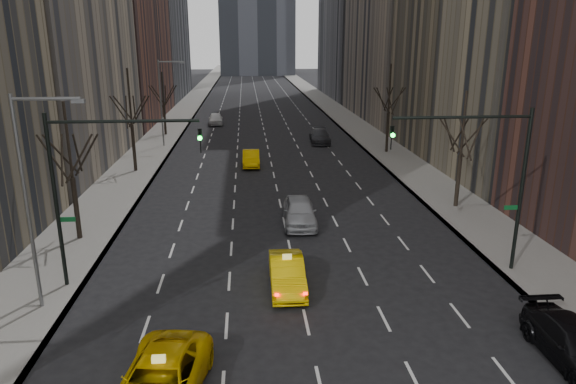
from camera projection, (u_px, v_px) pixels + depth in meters
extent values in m
cube|color=slate|center=(181.00, 114.00, 79.30)|extent=(4.50, 320.00, 0.15)
cube|color=slate|center=(338.00, 113.00, 81.23)|extent=(4.50, 320.00, 0.15)
cylinder|color=black|center=(76.00, 208.00, 29.11)|extent=(0.28, 0.28, 3.57)
cylinder|color=black|center=(68.00, 140.00, 28.00)|extent=(0.16, 0.16, 4.25)
cylinder|color=black|center=(77.00, 153.00, 29.07)|extent=(0.42, 1.80, 2.52)
cylinder|color=black|center=(87.00, 155.00, 28.60)|extent=(1.74, 0.72, 2.52)
cylinder|color=black|center=(79.00, 158.00, 27.78)|extent=(1.46, 1.25, 2.52)
cylinder|color=black|center=(62.00, 160.00, 27.43)|extent=(0.42, 1.80, 2.52)
cylinder|color=black|center=(53.00, 158.00, 27.91)|extent=(1.74, 0.72, 2.52)
cylinder|color=black|center=(61.00, 155.00, 28.73)|extent=(1.46, 1.25, 2.52)
cylinder|color=black|center=(134.00, 148.00, 44.34)|extent=(0.28, 0.28, 3.99)
cylinder|color=black|center=(129.00, 97.00, 43.09)|extent=(0.16, 0.16, 4.75)
cylinder|color=black|center=(134.00, 109.00, 44.24)|extent=(0.42, 1.80, 2.52)
cylinder|color=black|center=(141.00, 110.00, 43.76)|extent=(1.74, 0.72, 2.52)
cylinder|color=black|center=(137.00, 111.00, 42.94)|extent=(1.46, 1.25, 2.52)
cylinder|color=black|center=(127.00, 112.00, 42.60)|extent=(0.42, 1.80, 2.52)
cylinder|color=black|center=(120.00, 111.00, 43.07)|extent=(1.74, 0.72, 2.52)
cylinder|color=black|center=(124.00, 110.00, 43.90)|extent=(1.46, 1.25, 2.52)
cylinder|color=black|center=(165.00, 120.00, 61.62)|extent=(0.28, 0.28, 3.36)
cylinder|color=black|center=(163.00, 89.00, 60.58)|extent=(0.16, 0.16, 4.00)
cylinder|color=black|center=(166.00, 95.00, 61.62)|extent=(0.42, 1.80, 2.52)
cylinder|color=black|center=(170.00, 96.00, 61.14)|extent=(1.74, 0.72, 2.52)
cylinder|color=black|center=(168.00, 96.00, 60.32)|extent=(1.46, 1.25, 2.52)
cylinder|color=black|center=(161.00, 97.00, 59.97)|extent=(0.42, 1.80, 2.52)
cylinder|color=black|center=(156.00, 96.00, 60.45)|extent=(1.74, 0.72, 2.52)
cylinder|color=black|center=(158.00, 96.00, 61.27)|extent=(1.46, 1.25, 2.52)
cylinder|color=black|center=(458.00, 181.00, 34.82)|extent=(0.28, 0.28, 3.57)
cylinder|color=black|center=(464.00, 123.00, 33.70)|extent=(0.16, 0.16, 4.25)
cylinder|color=black|center=(459.00, 135.00, 34.78)|extent=(0.42, 1.80, 2.52)
cylinder|color=black|center=(472.00, 136.00, 34.30)|extent=(1.74, 0.72, 2.52)
cylinder|color=black|center=(475.00, 138.00, 33.48)|extent=(1.46, 1.25, 2.52)
cylinder|color=black|center=(465.00, 139.00, 33.14)|extent=(0.42, 1.80, 2.52)
cylinder|color=black|center=(452.00, 138.00, 33.61)|extent=(1.74, 0.72, 2.52)
cylinder|color=black|center=(449.00, 136.00, 34.44)|extent=(1.46, 1.25, 2.52)
cylinder|color=black|center=(387.00, 132.00, 51.95)|extent=(0.28, 0.28, 3.99)
cylinder|color=black|center=(390.00, 88.00, 50.71)|extent=(0.16, 0.16, 4.75)
cylinder|color=black|center=(388.00, 99.00, 51.86)|extent=(0.42, 1.80, 2.52)
cylinder|color=black|center=(396.00, 100.00, 51.38)|extent=(1.74, 0.72, 2.52)
cylinder|color=black|center=(397.00, 101.00, 50.56)|extent=(1.46, 1.25, 2.52)
cylinder|color=black|center=(390.00, 101.00, 50.22)|extent=(0.42, 1.80, 2.52)
cylinder|color=black|center=(382.00, 100.00, 50.69)|extent=(1.74, 0.72, 2.52)
cylinder|color=black|center=(381.00, 100.00, 51.51)|extent=(1.46, 1.25, 2.52)
cylinder|color=black|center=(56.00, 203.00, 22.84)|extent=(0.18, 0.18, 8.00)
cylinder|color=black|center=(123.00, 121.00, 22.07)|extent=(6.50, 0.14, 0.14)
imported|color=black|center=(200.00, 141.00, 22.58)|extent=(0.18, 0.22, 1.10)
sphere|color=#0CFF33|center=(200.00, 138.00, 22.37)|extent=(0.20, 0.20, 0.20)
cube|color=#0C5926|center=(68.00, 219.00, 23.10)|extent=(0.70, 0.04, 0.22)
cylinder|color=black|center=(521.00, 191.00, 24.54)|extent=(0.18, 0.18, 8.00)
cylinder|color=black|center=(463.00, 117.00, 23.26)|extent=(6.50, 0.14, 0.14)
imported|color=black|center=(392.00, 138.00, 23.26)|extent=(0.18, 0.22, 1.10)
sphere|color=#0CFF33|center=(393.00, 135.00, 23.04)|extent=(0.20, 0.20, 0.20)
cube|color=#0C5926|center=(511.00, 208.00, 24.73)|extent=(0.70, 0.04, 0.22)
cylinder|color=slate|center=(27.00, 206.00, 20.76)|extent=(0.16, 0.16, 9.00)
cylinder|color=slate|center=(46.00, 99.00, 19.63)|extent=(2.60, 0.14, 0.14)
cube|color=slate|center=(78.00, 101.00, 19.76)|extent=(0.50, 0.22, 0.15)
cylinder|color=slate|center=(161.00, 104.00, 54.20)|extent=(0.16, 0.16, 9.00)
cylinder|color=slate|center=(171.00, 62.00, 53.07)|extent=(2.60, 0.14, 0.14)
cube|color=slate|center=(183.00, 63.00, 53.20)|extent=(0.50, 0.22, 0.15)
imported|color=#DCAD04|center=(160.00, 383.00, 16.10)|extent=(3.22, 5.77, 1.52)
imported|color=yellow|center=(287.00, 273.00, 23.74)|extent=(1.57, 4.45, 1.46)
imported|color=#A5A7AD|center=(300.00, 211.00, 31.98)|extent=(2.17, 5.01, 1.68)
imported|color=black|center=(574.00, 344.00, 18.23)|extent=(2.04, 4.97, 1.44)
imported|color=#F9BD05|center=(251.00, 158.00, 46.95)|extent=(1.54, 4.36, 1.44)
imported|color=#2F2F34|center=(320.00, 136.00, 57.50)|extent=(2.43, 5.33, 1.51)
imported|color=white|center=(216.00, 119.00, 70.02)|extent=(2.11, 4.68, 1.56)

